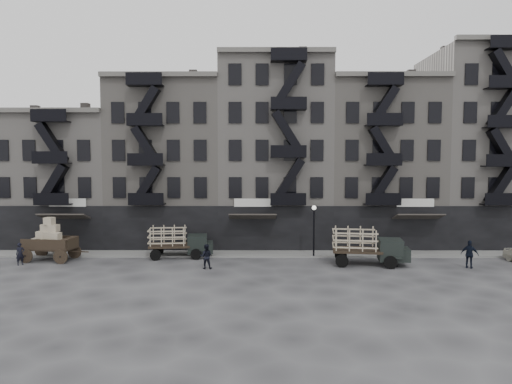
{
  "coord_description": "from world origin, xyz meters",
  "views": [
    {
      "loc": [
        -1.57,
        -34.19,
        7.95
      ],
      "look_at": [
        -1.72,
        4.0,
        5.28
      ],
      "focal_mm": 32.0,
      "sensor_mm": 36.0,
      "label": 1
    }
  ],
  "objects_px": {
    "wagon": "(49,236)",
    "policeman": "(470,254)",
    "pedestrian_west": "(20,254)",
    "pedestrian_mid": "(206,256)",
    "stake_truck_east": "(368,244)",
    "horse": "(50,249)",
    "stake_truck_west": "(179,240)"
  },
  "relations": [
    {
      "from": "horse",
      "to": "stake_truck_west",
      "type": "distance_m",
      "value": 10.51
    },
    {
      "from": "horse",
      "to": "pedestrian_mid",
      "type": "bearing_deg",
      "value": -83.08
    },
    {
      "from": "stake_truck_west",
      "to": "policeman",
      "type": "bearing_deg",
      "value": -15.04
    },
    {
      "from": "wagon",
      "to": "stake_truck_west",
      "type": "height_order",
      "value": "wagon"
    },
    {
      "from": "horse",
      "to": "pedestrian_mid",
      "type": "height_order",
      "value": "pedestrian_mid"
    },
    {
      "from": "policeman",
      "to": "pedestrian_west",
      "type": "bearing_deg",
      "value": 30.53
    },
    {
      "from": "horse",
      "to": "wagon",
      "type": "height_order",
      "value": "wagon"
    },
    {
      "from": "wagon",
      "to": "stake_truck_east",
      "type": "distance_m",
      "value": 24.93
    },
    {
      "from": "policeman",
      "to": "wagon",
      "type": "bearing_deg",
      "value": 27.73
    },
    {
      "from": "wagon",
      "to": "stake_truck_east",
      "type": "bearing_deg",
      "value": 3.87
    },
    {
      "from": "stake_truck_east",
      "to": "stake_truck_west",
      "type": "bearing_deg",
      "value": 177.96
    },
    {
      "from": "horse",
      "to": "pedestrian_west",
      "type": "bearing_deg",
      "value": 178.11
    },
    {
      "from": "stake_truck_west",
      "to": "wagon",
      "type": "bearing_deg",
      "value": -178.91
    },
    {
      "from": "pedestrian_west",
      "to": "policeman",
      "type": "relative_size",
      "value": 0.82
    },
    {
      "from": "stake_truck_east",
      "to": "policeman",
      "type": "xyz_separation_m",
      "value": [
        7.27,
        -1.01,
        -0.58
      ]
    },
    {
      "from": "pedestrian_west",
      "to": "wagon",
      "type": "bearing_deg",
      "value": 2.28
    },
    {
      "from": "pedestrian_west",
      "to": "policeman",
      "type": "height_order",
      "value": "policeman"
    },
    {
      "from": "stake_truck_east",
      "to": "policeman",
      "type": "height_order",
      "value": "stake_truck_east"
    },
    {
      "from": "pedestrian_west",
      "to": "pedestrian_mid",
      "type": "bearing_deg",
      "value": -48.1
    },
    {
      "from": "horse",
      "to": "wagon",
      "type": "xyz_separation_m",
      "value": [
        0.39,
        -0.94,
        1.19
      ]
    },
    {
      "from": "stake_truck_east",
      "to": "pedestrian_west",
      "type": "xyz_separation_m",
      "value": [
        -26.38,
        -0.13,
        -0.76
      ]
    },
    {
      "from": "pedestrian_west",
      "to": "pedestrian_mid",
      "type": "height_order",
      "value": "pedestrian_mid"
    },
    {
      "from": "horse",
      "to": "policeman",
      "type": "xyz_separation_m",
      "value": [
        32.54,
        -3.36,
        0.28
      ]
    },
    {
      "from": "wagon",
      "to": "policeman",
      "type": "bearing_deg",
      "value": 2.81
    },
    {
      "from": "pedestrian_mid",
      "to": "policeman",
      "type": "height_order",
      "value": "policeman"
    },
    {
      "from": "policeman",
      "to": "pedestrian_mid",
      "type": "bearing_deg",
      "value": 32.66
    },
    {
      "from": "pedestrian_west",
      "to": "pedestrian_mid",
      "type": "relative_size",
      "value": 0.93
    },
    {
      "from": "wagon",
      "to": "policeman",
      "type": "relative_size",
      "value": 2.07
    },
    {
      "from": "wagon",
      "to": "stake_truck_west",
      "type": "bearing_deg",
      "value": 13.91
    },
    {
      "from": "stake_truck_west",
      "to": "policeman",
      "type": "distance_m",
      "value": 22.36
    },
    {
      "from": "stake_truck_east",
      "to": "policeman",
      "type": "distance_m",
      "value": 7.36
    },
    {
      "from": "stake_truck_east",
      "to": "pedestrian_west",
      "type": "height_order",
      "value": "stake_truck_east"
    }
  ]
}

